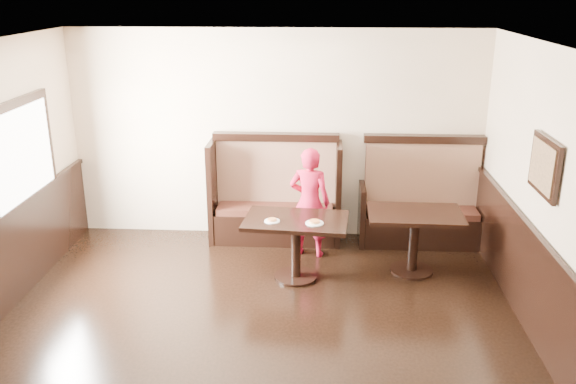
# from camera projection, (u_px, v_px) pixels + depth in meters

# --- Properties ---
(room_shell) EXTENTS (7.00, 7.00, 7.00)m
(room_shell) POSITION_uv_depth(u_px,v_px,m) (216.00, 303.00, 5.36)
(room_shell) COLOR beige
(room_shell) RESTS_ON ground
(booth_main) EXTENTS (1.75, 0.72, 1.45)m
(booth_main) POSITION_uv_depth(u_px,v_px,m) (276.00, 202.00, 8.23)
(booth_main) COLOR black
(booth_main) RESTS_ON ground
(booth_neighbor) EXTENTS (1.65, 0.72, 1.45)m
(booth_neighbor) POSITION_uv_depth(u_px,v_px,m) (421.00, 208.00, 8.14)
(booth_neighbor) COLOR black
(booth_neighbor) RESTS_ON ground
(table_main) EXTENTS (1.24, 0.84, 0.75)m
(table_main) POSITION_uv_depth(u_px,v_px,m) (296.00, 233.00, 7.09)
(table_main) COLOR black
(table_main) RESTS_ON ground
(table_neighbor) EXTENTS (1.12, 0.74, 0.77)m
(table_neighbor) POSITION_uv_depth(u_px,v_px,m) (414.00, 228.00, 7.25)
(table_neighbor) COLOR black
(table_neighbor) RESTS_ON ground
(child) EXTENTS (0.58, 0.44, 1.43)m
(child) POSITION_uv_depth(u_px,v_px,m) (310.00, 202.00, 7.68)
(child) COLOR #B31331
(child) RESTS_ON ground
(pizza_plate_left) EXTENTS (0.18, 0.18, 0.03)m
(pizza_plate_left) POSITION_uv_depth(u_px,v_px,m) (272.00, 220.00, 6.95)
(pizza_plate_left) COLOR white
(pizza_plate_left) RESTS_ON table_main
(pizza_plate_right) EXTENTS (0.21, 0.21, 0.04)m
(pizza_plate_right) POSITION_uv_depth(u_px,v_px,m) (315.00, 222.00, 6.89)
(pizza_plate_right) COLOR white
(pizza_plate_right) RESTS_ON table_main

